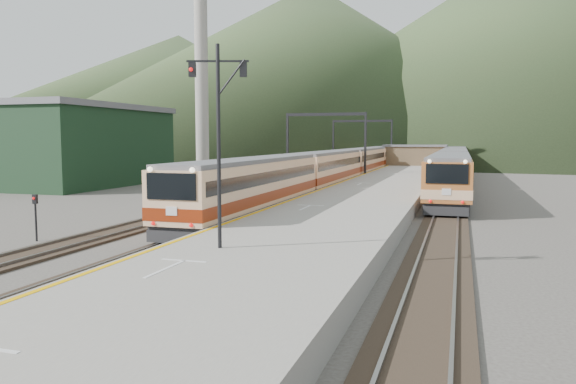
% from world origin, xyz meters
% --- Properties ---
extents(track_main, '(2.60, 200.00, 0.23)m').
position_xyz_m(track_main, '(0.00, 40.00, 0.07)').
color(track_main, black).
rests_on(track_main, ground).
extents(track_far, '(2.60, 200.00, 0.23)m').
position_xyz_m(track_far, '(-5.00, 40.00, 0.07)').
color(track_far, black).
rests_on(track_far, ground).
extents(track_second, '(2.60, 200.00, 0.23)m').
position_xyz_m(track_second, '(11.50, 40.00, 0.07)').
color(track_second, black).
rests_on(track_second, ground).
extents(platform, '(8.00, 100.00, 1.00)m').
position_xyz_m(platform, '(5.60, 38.00, 0.50)').
color(platform, gray).
rests_on(platform, ground).
extents(gantry_near, '(9.55, 0.25, 8.00)m').
position_xyz_m(gantry_near, '(-2.85, 55.00, 5.59)').
color(gantry_near, black).
rests_on(gantry_near, ground).
extents(gantry_far, '(9.55, 0.25, 8.00)m').
position_xyz_m(gantry_far, '(-2.85, 80.00, 5.59)').
color(gantry_far, black).
rests_on(gantry_far, ground).
extents(warehouse, '(14.50, 20.50, 8.60)m').
position_xyz_m(warehouse, '(-28.00, 42.00, 4.32)').
color(warehouse, black).
rests_on(warehouse, ground).
extents(smokestack, '(1.80, 1.80, 30.00)m').
position_xyz_m(smokestack, '(-22.00, 62.00, 15.00)').
color(smokestack, '#9E998E').
rests_on(smokestack, ground).
extents(station_shed, '(9.40, 4.40, 3.10)m').
position_xyz_m(station_shed, '(5.60, 78.00, 2.57)').
color(station_shed, brown).
rests_on(station_shed, platform).
extents(hill_a, '(180.00, 180.00, 60.00)m').
position_xyz_m(hill_a, '(-40.00, 190.00, 30.00)').
color(hill_a, '#354728').
rests_on(hill_a, ground).
extents(hill_b, '(220.00, 220.00, 75.00)m').
position_xyz_m(hill_b, '(30.00, 230.00, 37.50)').
color(hill_b, '#354728').
rests_on(hill_b, ground).
extents(hill_d, '(200.00, 200.00, 55.00)m').
position_xyz_m(hill_d, '(-120.00, 240.00, 27.50)').
color(hill_d, '#354728').
rests_on(hill_d, ground).
extents(main_train, '(2.98, 81.52, 3.63)m').
position_xyz_m(main_train, '(0.00, 54.08, 2.05)').
color(main_train, '#E5B387').
rests_on(main_train, track_main).
extents(second_train, '(3.06, 62.68, 3.73)m').
position_xyz_m(second_train, '(11.50, 57.79, 2.10)').
color(second_train, '#AD602B').
rests_on(second_train, track_second).
extents(signal_mast, '(2.13, 0.77, 7.26)m').
position_xyz_m(signal_mast, '(4.02, 9.53, 5.42)').
color(signal_mast, black).
rests_on(signal_mast, platform).
extents(short_signal_b, '(0.24, 0.19, 2.27)m').
position_xyz_m(short_signal_b, '(-2.28, 30.87, 1.46)').
color(short_signal_b, black).
rests_on(short_signal_b, ground).
extents(short_signal_c, '(0.24, 0.19, 2.27)m').
position_xyz_m(short_signal_c, '(-7.27, 13.15, 1.46)').
color(short_signal_c, black).
rests_on(short_signal_c, ground).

